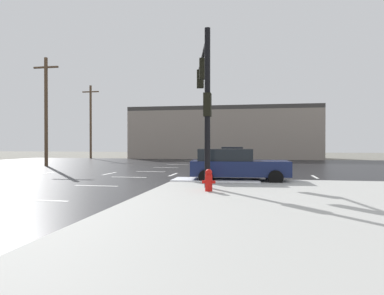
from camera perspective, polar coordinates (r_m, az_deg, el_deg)
ground_plane at (r=21.26m, az=-8.36°, el=-4.38°), size 120.00×120.00×0.00m
road_asphalt at (r=21.26m, az=-8.36°, el=-4.35°), size 44.00×44.00×0.02m
snow_strip_curbside at (r=16.25m, az=3.97°, el=-5.28°), size 4.00×1.60×0.06m
lane_markings at (r=19.59m, az=-6.30°, el=-4.73°), size 36.15×36.15×0.01m
traffic_signal_mast at (r=15.22m, az=2.08°, el=9.76°), size 1.40×5.65×6.15m
fire_hydrant at (r=12.52m, az=2.74°, el=-5.34°), size 0.48×0.26×0.79m
strip_building_background at (r=45.63m, az=5.30°, el=2.31°), size 23.51×8.00×6.47m
sedan_blue at (r=27.78m, az=6.56°, el=-1.46°), size 2.25×4.63×1.58m
sedan_navy at (r=16.49m, az=7.17°, el=-2.82°), size 4.64×2.29×1.58m
utility_pole_far at (r=31.51m, az=-22.70°, el=5.76°), size 2.20×0.28×8.99m
utility_pole_distant at (r=46.30m, az=-16.20°, el=4.27°), size 2.20×0.28×9.28m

